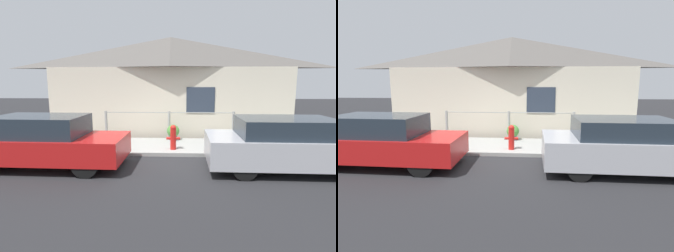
% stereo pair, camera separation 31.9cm
% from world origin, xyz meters
% --- Properties ---
extents(ground_plane, '(60.00, 60.00, 0.00)m').
position_xyz_m(ground_plane, '(0.00, 0.00, 0.00)').
color(ground_plane, '#262628').
extents(sidewalk, '(24.00, 2.20, 0.12)m').
position_xyz_m(sidewalk, '(0.00, 1.10, 0.06)').
color(sidewalk, '#9E9E99').
rests_on(sidewalk, ground_plane).
extents(house, '(10.06, 2.23, 4.11)m').
position_xyz_m(house, '(0.00, 3.55, 3.26)').
color(house, beige).
rests_on(house, ground_plane).
extents(fence, '(4.90, 0.10, 1.06)m').
position_xyz_m(fence, '(0.00, 2.05, 0.70)').
color(fence, '#999993').
rests_on(fence, sidewalk).
extents(car_left, '(4.13, 1.77, 1.38)m').
position_xyz_m(car_left, '(-3.12, -1.10, 0.69)').
color(car_left, red).
rests_on(car_left, ground_plane).
extents(car_right, '(4.28, 1.84, 1.35)m').
position_xyz_m(car_right, '(3.20, -1.10, 0.68)').
color(car_right, '#B7B7BC').
rests_on(car_right, ground_plane).
extents(fire_hydrant, '(0.44, 0.20, 0.79)m').
position_xyz_m(fire_hydrant, '(0.20, 0.46, 0.53)').
color(fire_hydrant, red).
rests_on(fire_hydrant, sidewalk).
extents(potted_plant_near_hydrant, '(0.47, 0.47, 0.58)m').
position_xyz_m(potted_plant_near_hydrant, '(0.16, 1.87, 0.42)').
color(potted_plant_near_hydrant, slate).
rests_on(potted_plant_near_hydrant, sidewalk).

